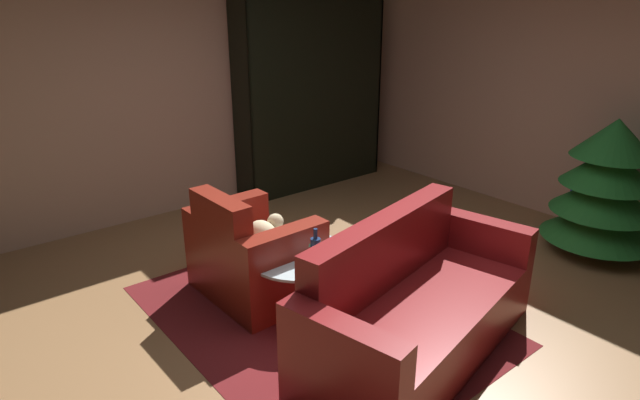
% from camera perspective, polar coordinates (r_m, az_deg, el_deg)
% --- Properties ---
extents(ground_plane, '(7.49, 7.49, 0.00)m').
position_cam_1_polar(ground_plane, '(4.02, 2.29, -12.76)').
color(ground_plane, '#936942').
extents(wall_back, '(5.74, 0.06, 2.58)m').
position_cam_1_polar(wall_back, '(6.01, 26.08, 9.80)').
color(wall_back, tan).
rests_on(wall_back, ground).
extents(wall_left, '(0.06, 6.37, 2.58)m').
position_cam_1_polar(wall_left, '(5.86, -16.50, 10.82)').
color(wall_left, tan).
rests_on(wall_left, ground).
extents(area_rug, '(2.58, 1.94, 0.01)m').
position_cam_1_polar(area_rug, '(4.08, -0.63, -12.12)').
color(area_rug, maroon).
rests_on(area_rug, ground).
extents(bookshelf_unit, '(0.39, 1.96, 2.27)m').
position_cam_1_polar(bookshelf_unit, '(6.62, -0.08, 11.36)').
color(bookshelf_unit, black).
rests_on(bookshelf_unit, ground).
extents(armchair_red, '(0.97, 0.74, 0.88)m').
position_cam_1_polar(armchair_red, '(4.23, -7.28, -6.10)').
color(armchair_red, maroon).
rests_on(armchair_red, ground).
extents(couch_red, '(1.16, 2.03, 0.90)m').
position_cam_1_polar(couch_red, '(3.63, 10.11, -11.40)').
color(couch_red, maroon).
rests_on(couch_red, ground).
extents(coffee_table, '(0.80, 0.80, 0.46)m').
position_cam_1_polar(coffee_table, '(3.96, -2.10, -6.26)').
color(coffee_table, black).
rests_on(coffee_table, ground).
extents(book_stack_on_table, '(0.23, 0.18, 0.13)m').
position_cam_1_polar(book_stack_on_table, '(3.95, -2.37, -4.66)').
color(book_stack_on_table, gold).
rests_on(book_stack_on_table, coffee_table).
extents(bottle_on_table, '(0.07, 0.07, 0.29)m').
position_cam_1_polar(bottle_on_table, '(3.72, -0.48, -5.53)').
color(bottle_on_table, navy).
rests_on(bottle_on_table, coffee_table).
extents(decorated_tree, '(0.99, 0.99, 1.26)m').
position_cam_1_polar(decorated_tree, '(5.40, 28.23, 1.18)').
color(decorated_tree, brown).
rests_on(decorated_tree, ground).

